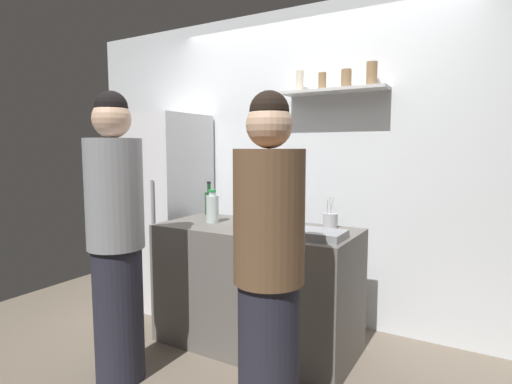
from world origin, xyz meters
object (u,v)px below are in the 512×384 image
Objects in this scene: water_bottle_plastic at (212,208)px; wine_bottle_dark_glass at (266,212)px; baking_pan at (317,234)px; utensil_holder at (330,220)px; person_brown_jacket at (269,273)px; refrigerator at (165,210)px; wine_bottle_green_glass at (209,202)px; person_grey_hoodie at (116,239)px.

wine_bottle_dark_glass is at bearing 1.19° from water_bottle_plastic.
water_bottle_plastic reaches higher than baking_pan.
person_brown_jacket is (0.06, -1.04, -0.09)m from utensil_holder.
refrigerator is 0.88m from water_bottle_plastic.
baking_pan is at bearing -19.90° from wine_bottle_green_glass.
baking_pan is 1.08× the size of wine_bottle_dark_glass.
person_grey_hoodie reaches higher than refrigerator.
wine_bottle_dark_glass is at bearing -66.27° from person_grey_hoodie.
baking_pan is 0.90m from water_bottle_plastic.
utensil_holder is 1.43m from person_grey_hoodie.
person_grey_hoodie is (0.64, -1.13, 0.02)m from refrigerator.
refrigerator is 8.04× the size of utensil_holder.
person_grey_hoodie reaches higher than person_brown_jacket.
water_bottle_plastic is (-0.89, 0.12, 0.09)m from baking_pan.
refrigerator is 1.02× the size of person_brown_jacket.
wine_bottle_dark_glass is 0.45m from water_bottle_plastic.
utensil_holder is 0.77× the size of wine_bottle_green_glass.
wine_bottle_dark_glass is at bearing -15.13° from refrigerator.
utensil_holder is 0.13× the size of person_brown_jacket.
person_grey_hoodie is (-0.15, -0.79, -0.10)m from water_bottle_plastic.
wine_bottle_green_glass is at bearing 160.10° from baking_pan.
refrigerator is 0.57m from wine_bottle_green_glass.
person_grey_hoodie is (0.09, -1.08, -0.10)m from wine_bottle_green_glass.
person_brown_jacket is 1.06m from person_grey_hoodie.
baking_pan is 0.46m from wine_bottle_dark_glass.
person_brown_jacket is (0.91, -0.79, -0.15)m from water_bottle_plastic.
refrigerator is 7.01× the size of water_bottle_plastic.
refrigerator is 1.30m from person_grey_hoodie.
person_brown_jacket is at bearing -60.45° from wine_bottle_dark_glass.
water_bottle_plastic is at bearing -163.76° from utensil_holder.
utensil_holder is 1.04m from person_brown_jacket.
refrigerator is 2.05m from person_brown_jacket.
utensil_holder is 0.46m from wine_bottle_dark_glass.
utensil_holder is at bearing 31.20° from wine_bottle_dark_glass.
person_brown_jacket reaches higher than wine_bottle_dark_glass.
water_bottle_plastic is 1.21m from person_brown_jacket.
utensil_holder is at bearing 80.79° from person_brown_jacket.
person_brown_jacket is (1.70, -1.14, -0.02)m from refrigerator.
person_grey_hoodie is (-1.04, -0.67, -0.02)m from baking_pan.
utensil_holder is 0.69× the size of wine_bottle_dark_glass.
person_brown_jacket is at bearing -43.15° from wine_bottle_green_glass.
water_bottle_plastic is at bearing -49.72° from wine_bottle_green_glass.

